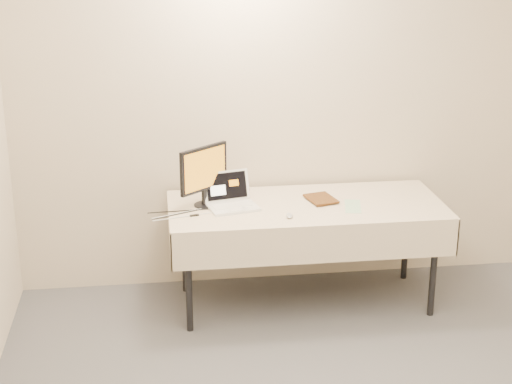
{
  "coord_description": "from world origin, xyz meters",
  "views": [
    {
      "loc": [
        -0.99,
        -2.84,
        2.55
      ],
      "look_at": [
        -0.35,
        1.99,
        0.86
      ],
      "focal_mm": 55.0,
      "sensor_mm": 36.0,
      "label": 1
    }
  ],
  "objects": [
    {
      "name": "laptop",
      "position": [
        -0.51,
        2.08,
        0.79
      ],
      "size": [
        0.37,
        0.35,
        0.22
      ],
      "rotation": [
        0.0,
        0.0,
        0.23
      ],
      "color": "white",
      "rests_on": "table"
    },
    {
      "name": "monitor",
      "position": [
        -0.68,
        2.1,
        0.98
      ],
      "size": [
        0.33,
        0.27,
        0.41
      ],
      "rotation": [
        0.0,
        0.0,
        0.69
      ],
      "color": "black",
      "rests_on": "table"
    },
    {
      "name": "book",
      "position": [
        0.03,
        2.08,
        0.85
      ],
      "size": [
        0.17,
        0.06,
        0.23
      ],
      "primitive_type": "imported",
      "rotation": [
        0.0,
        0.0,
        0.24
      ],
      "color": "brown",
      "rests_on": "table"
    },
    {
      "name": "clicker",
      "position": [
        -0.16,
        1.82,
        0.75
      ],
      "size": [
        0.05,
        0.09,
        0.02
      ],
      "primitive_type": "ellipsoid",
      "rotation": [
        0.0,
        0.0,
        -0.14
      ],
      "color": "#B4B4B7",
      "rests_on": "table"
    },
    {
      "name": "alarm_clock",
      "position": [
        -0.43,
        2.26,
        0.77
      ],
      "size": [
        0.14,
        0.09,
        0.06
      ],
      "rotation": [
        0.0,
        0.0,
        0.33
      ],
      "color": "black",
      "rests_on": "table"
    },
    {
      "name": "paper_form",
      "position": [
        0.3,
        1.96,
        0.74
      ],
      "size": [
        0.16,
        0.28,
        0.0
      ],
      "primitive_type": "cube",
      "rotation": [
        0.0,
        0.0,
        -0.21
      ],
      "color": "#B4E3B5",
      "rests_on": "table"
    },
    {
      "name": "back_wall",
      "position": [
        0.0,
        2.5,
        1.35
      ],
      "size": [
        4.0,
        0.1,
        2.7
      ],
      "primitive_type": "cube",
      "color": "beige",
      "rests_on": "ground"
    },
    {
      "name": "table",
      "position": [
        0.0,
        2.05,
        0.68
      ],
      "size": [
        1.86,
        0.81,
        0.74
      ],
      "color": "black",
      "rests_on": "ground"
    },
    {
      "name": "usb_dongle",
      "position": [
        -0.76,
        1.92,
        0.74
      ],
      "size": [
        0.06,
        0.03,
        0.01
      ],
      "primitive_type": "cube",
      "rotation": [
        0.0,
        0.0,
        0.24
      ],
      "color": "black",
      "rests_on": "table"
    }
  ]
}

